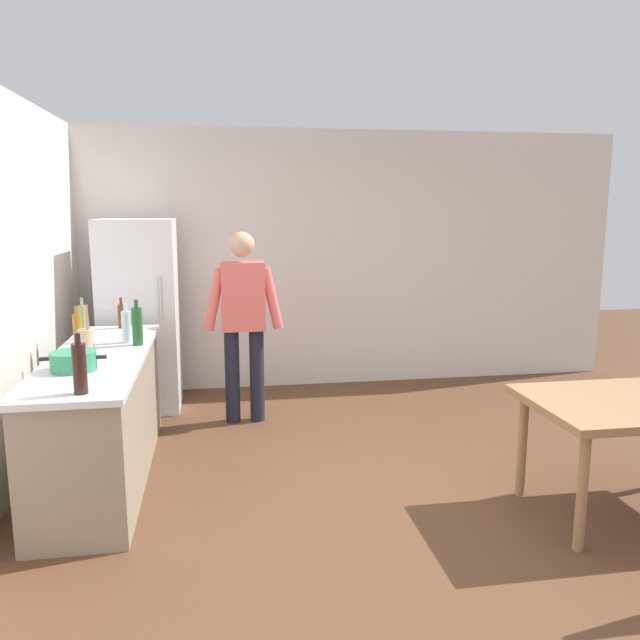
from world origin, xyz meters
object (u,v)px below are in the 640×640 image
(bottle_wine_dark, at_px, (80,368))
(bottle_vinegar_tall, at_px, (83,321))
(cooking_pot, at_px, (73,361))
(refrigerator, at_px, (140,316))
(bottle_beer_brown, at_px, (122,316))
(bottle_oil_amber, at_px, (77,328))
(utensil_jar, at_px, (86,338))
(bottle_wine_green, at_px, (137,326))
(bottle_water_clear, at_px, (126,326))
(person, at_px, (243,314))

(bottle_wine_dark, xyz_separation_m, bottle_vinegar_tall, (-0.28, 1.54, -0.01))
(cooking_pot, bearing_deg, bottle_wine_dark, -74.34)
(bottle_wine_dark, bearing_deg, refrigerator, 89.50)
(bottle_beer_brown, relative_size, bottle_wine_dark, 0.76)
(bottle_vinegar_tall, height_order, bottle_oil_amber, bottle_vinegar_tall)
(bottle_beer_brown, relative_size, bottle_vinegar_tall, 0.81)
(utensil_jar, xyz_separation_m, bottle_wine_dark, (0.19, -1.17, 0.07))
(bottle_wine_green, xyz_separation_m, bottle_water_clear, (-0.09, 0.10, -0.02))
(person, relative_size, utensil_jar, 5.31)
(bottle_vinegar_tall, bearing_deg, refrigerator, 73.00)
(refrigerator, xyz_separation_m, cooking_pot, (-0.17, -2.02, 0.06))
(bottle_water_clear, bearing_deg, bottle_wine_dark, -92.97)
(refrigerator, distance_m, bottle_water_clear, 1.23)
(bottle_beer_brown, distance_m, bottle_vinegar_tall, 0.46)
(cooking_pot, distance_m, bottle_vinegar_tall, 1.02)
(utensil_jar, relative_size, bottle_water_clear, 1.07)
(bottle_wine_dark, height_order, bottle_wine_green, same)
(cooking_pot, distance_m, bottle_beer_brown, 1.41)
(cooking_pot, xyz_separation_m, bottle_wine_green, (0.31, 0.70, 0.09))
(bottle_wine_green, relative_size, bottle_oil_amber, 1.21)
(cooking_pot, xyz_separation_m, bottle_beer_brown, (0.10, 1.41, 0.05))
(bottle_wine_green, bearing_deg, bottle_vinegar_tall, 144.74)
(refrigerator, xyz_separation_m, utensil_jar, (-0.22, -1.38, 0.08))
(refrigerator, xyz_separation_m, bottle_oil_amber, (-0.31, -1.18, 0.12))
(bottle_wine_dark, height_order, bottle_water_clear, bottle_wine_dark)
(refrigerator, distance_m, bottle_wine_dark, 2.55)
(utensil_jar, relative_size, bottle_beer_brown, 1.23)
(bottle_oil_amber, bearing_deg, cooking_pot, -80.26)
(cooking_pot, relative_size, bottle_vinegar_tall, 1.25)
(cooking_pot, height_order, utensil_jar, utensil_jar)
(person, relative_size, bottle_water_clear, 5.67)
(bottle_beer_brown, xyz_separation_m, bottle_wine_green, (0.21, -0.71, 0.04))
(refrigerator, height_order, utensil_jar, refrigerator)
(bottle_wine_dark, bearing_deg, bottle_beer_brown, 91.52)
(bottle_vinegar_tall, bearing_deg, bottle_oil_amber, -92.30)
(utensil_jar, distance_m, bottle_vinegar_tall, 0.39)
(bottle_beer_brown, distance_m, bottle_wine_green, 0.74)
(bottle_beer_brown, xyz_separation_m, bottle_water_clear, (0.12, -0.61, 0.02))
(person, relative_size, bottle_vinegar_tall, 5.31)
(person, xyz_separation_m, bottle_water_clear, (-0.90, -0.67, 0.05))
(bottle_wine_dark, relative_size, bottle_oil_amber, 1.21)
(person, relative_size, bottle_oil_amber, 6.07)
(bottle_beer_brown, relative_size, bottle_water_clear, 0.87)
(refrigerator, bearing_deg, bottle_vinegar_tall, -107.00)
(bottle_beer_brown, relative_size, bottle_wine_green, 0.76)
(bottle_beer_brown, relative_size, bottle_oil_amber, 0.93)
(bottle_vinegar_tall, bearing_deg, bottle_wine_dark, -79.51)
(bottle_vinegar_tall, bearing_deg, bottle_beer_brown, 59.45)
(person, distance_m, bottle_beer_brown, 1.03)
(person, distance_m, bottle_water_clear, 1.12)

